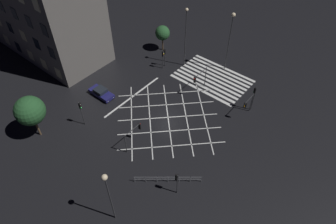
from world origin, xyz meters
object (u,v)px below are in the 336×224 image
Objects in this scene: traffic_light_sw_cross at (248,104)px; street_tree_far at (162,33)px; waiting_car at (101,93)px; street_tree_near at (30,111)px; traffic_light_ne_main at (81,109)px; street_lamp_far at (107,187)px; traffic_light_se_main at (163,56)px; street_lamp_west at (231,28)px; traffic_light_median_south at (199,78)px; traffic_light_median_north at (134,132)px; traffic_light_sw_main at (254,94)px; street_lamp_east at (186,28)px; traffic_light_se_cross at (164,54)px; traffic_light_nw_main at (177,180)px.

street_tree_far is (19.91, -5.43, 0.93)m from traffic_light_sw_cross.
street_tree_far is at bearing 93.14° from waiting_car.
street_tree_near reaches higher than street_tree_far.
traffic_light_ne_main is 0.89× the size of street_tree_far.
street_tree_far is at bearing 99.81° from traffic_light_ne_main.
street_lamp_far reaches higher than traffic_light_sw_cross.
street_lamp_west is (-8.04, -6.66, 5.12)m from traffic_light_se_main.
traffic_light_median_north is (0.27, 13.69, -0.36)m from traffic_light_median_south.
traffic_light_ne_main is 1.27× the size of traffic_light_median_north.
waiting_car is at bearing -92.61° from street_tree_near.
traffic_light_sw_main is 24.41m from street_lamp_far.
traffic_light_sw_cross is 22.75m from street_lamp_far.
street_lamp_east reaches higher than street_lamp_west.
traffic_light_median_south is at bearing -1.13° from traffic_light_median_north.
traffic_light_se_cross reaches higher than traffic_light_sw_cross.
traffic_light_sw_main is at bearing -177.87° from traffic_light_sw_cross.
waiting_car is (-0.85, 15.48, -2.81)m from street_tree_far.
traffic_light_median_south is at bearing 144.86° from street_lamp_east.
street_lamp_west is at bearing -36.68° from traffic_light_sw_main.
traffic_light_se_cross is 0.33× the size of street_lamp_east.
traffic_light_median_south is 1.03× the size of traffic_light_nw_main.
traffic_light_median_south is at bearing 11.97° from traffic_light_sw_main.
traffic_light_median_north reaches higher than waiting_car.
street_lamp_east is (14.03, -4.18, 4.65)m from traffic_light_sw_cross.
traffic_light_sw_cross is 0.34× the size of street_lamp_west.
street_tree_near is 1.37× the size of street_tree_far.
traffic_light_sw_main is 17.54m from traffic_light_median_north.
waiting_car is (19.04, -5.62, -2.00)m from traffic_light_nw_main.
traffic_light_nw_main is at bearing -0.54° from traffic_light_ne_main.
traffic_light_nw_main is 0.36× the size of street_lamp_west.
traffic_light_se_main is 11.73m from waiting_car.
traffic_light_median_south reaches higher than traffic_light_median_north.
waiting_car is at bearing -37.43° from street_lamp_far.
traffic_light_sw_cross reaches higher than traffic_light_median_north.
traffic_light_nw_main is at bearing -0.06° from traffic_light_sw_cross.
traffic_light_sw_cross is (-0.02, -15.68, -0.12)m from traffic_light_nw_main.
traffic_light_sw_main is at bearing -131.12° from street_tree_near.
street_tree_far is (3.42, -3.56, 0.98)m from traffic_light_se_cross.
street_lamp_east is (5.87, -4.13, 4.33)m from traffic_light_median_south.
traffic_light_sw_cross reaches higher than waiting_car.
traffic_light_sw_main is 1.26× the size of traffic_light_median_north.
street_tree_far reaches higher than traffic_light_median_south.
street_lamp_west is (-5.83, -3.65, 0.49)m from street_lamp_east.
street_lamp_far is (-5.03, 30.05, -1.40)m from street_lamp_west.
street_tree_far is (11.47, -19.06, 0.98)m from traffic_light_median_north.
traffic_light_se_cross is at bearing -102.29° from traffic_light_median_south.
traffic_light_median_north is 11.36m from waiting_car.
traffic_light_se_cross is 22.70m from street_tree_near.
traffic_light_nw_main is 0.87× the size of waiting_car.
street_tree_near is at bearing -43.58° from traffic_light_sw_cross.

